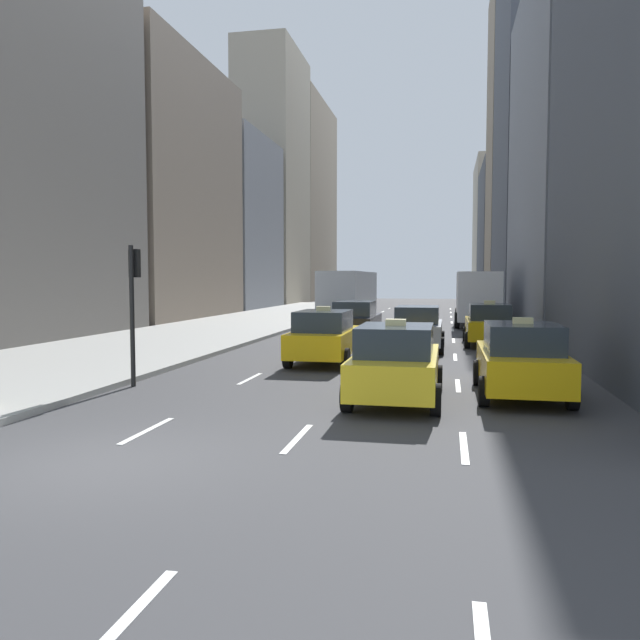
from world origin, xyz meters
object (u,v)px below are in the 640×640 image
object	(u,v)px
taxi_fourth	(489,324)
traffic_light_pole	(133,292)
taxi_lead	(325,336)
taxi_second	(521,359)
taxi_third	(396,363)
city_bus	(349,293)
sedan_silver_behind	(356,321)
box_truck	(477,297)
sedan_black_near	(418,328)

from	to	relation	value
taxi_fourth	traffic_light_pole	bearing A→B (deg)	-128.63
taxi_lead	traffic_light_pole	xyz separation A→B (m)	(-3.95, -5.20, 1.53)
taxi_second	taxi_third	world-z (taller)	same
taxi_fourth	traffic_light_pole	distance (m)	15.37
taxi_third	city_bus	world-z (taller)	city_bus
taxi_second	taxi_third	xyz separation A→B (m)	(-2.80, -1.14, 0.00)
taxi_lead	taxi_second	world-z (taller)	same
taxi_fourth	sedan_silver_behind	world-z (taller)	taxi_fourth
taxi_lead	box_truck	distance (m)	18.61
taxi_third	box_truck	world-z (taller)	box_truck
taxi_lead	city_bus	world-z (taller)	city_bus
box_truck	sedan_black_near	bearing A→B (deg)	-101.79
box_truck	traffic_light_pole	size ratio (longest dim) A/B	2.33
taxi_third	box_truck	distance (m)	23.85
taxi_lead	sedan_black_near	size ratio (longest dim) A/B	0.99
taxi_second	sedan_silver_behind	bearing A→B (deg)	115.43
taxi_fourth	city_bus	xyz separation A→B (m)	(-8.41, 16.57, 0.91)
traffic_light_pole	taxi_lead	bearing A→B (deg)	52.80
city_bus	traffic_light_pole	bearing A→B (deg)	-92.28
taxi_second	city_bus	world-z (taller)	city_bus
city_bus	traffic_light_pole	world-z (taller)	traffic_light_pole
taxi_second	box_truck	world-z (taller)	box_truck
taxi_second	sedan_black_near	size ratio (longest dim) A/B	0.99
taxi_third	sedan_black_near	distance (m)	10.26
sedan_black_near	sedan_silver_behind	xyz separation A→B (m)	(-2.80, 2.66, 0.04)
sedan_silver_behind	box_truck	world-z (taller)	box_truck
sedan_black_near	city_bus	xyz separation A→B (m)	(-5.61, 19.00, 0.91)
sedan_silver_behind	city_bus	size ratio (longest dim) A/B	0.39
sedan_silver_behind	traffic_light_pole	bearing A→B (deg)	-107.96
sedan_black_near	box_truck	world-z (taller)	box_truck
taxi_third	sedan_black_near	xyz separation A→B (m)	(0.00, 10.26, -0.01)
taxi_third	traffic_light_pole	distance (m)	6.96
sedan_black_near	city_bus	world-z (taller)	city_bus
city_bus	sedan_black_near	bearing A→B (deg)	-73.54
taxi_fourth	traffic_light_pole	xyz separation A→B (m)	(-9.55, -11.95, 1.53)
city_bus	box_truck	distance (m)	10.10
taxi_third	city_bus	distance (m)	29.80
sedan_silver_behind	traffic_light_pole	size ratio (longest dim) A/B	1.25
taxi_third	box_truck	size ratio (longest dim) A/B	0.52
taxi_lead	taxi_third	xyz separation A→B (m)	(2.80, -5.94, 0.00)
taxi_lead	traffic_light_pole	size ratio (longest dim) A/B	1.22
taxi_lead	traffic_light_pole	distance (m)	6.71
taxi_third	sedan_black_near	world-z (taller)	taxi_third
sedan_silver_behind	traffic_light_pole	distance (m)	12.90
traffic_light_pole	box_truck	bearing A→B (deg)	67.39
taxi_lead	taxi_third	world-z (taller)	same
taxi_second	taxi_fourth	distance (m)	11.54
taxi_third	taxi_fourth	xyz separation A→B (m)	(2.80, 12.68, 0.00)
taxi_second	taxi_fourth	world-z (taller)	same
taxi_lead	sedan_silver_behind	size ratio (longest dim) A/B	0.97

